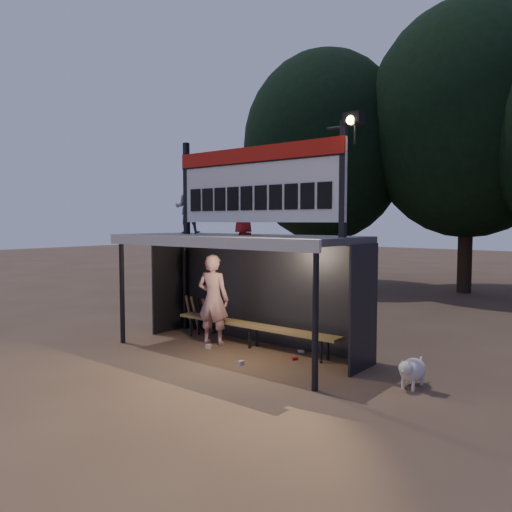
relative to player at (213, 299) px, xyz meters
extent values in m
plane|color=brown|center=(0.83, -0.24, -0.95)|extent=(80.00, 80.00, 0.00)
imported|color=silver|center=(0.00, 0.00, 0.00)|extent=(0.79, 0.63, 1.90)
imported|color=slate|center=(-0.71, -0.04, 1.94)|extent=(0.70, 0.68, 1.13)
imported|color=#B11B1C|center=(0.87, -0.04, 1.89)|extent=(0.61, 0.58, 1.05)
cube|color=#3E3E41|center=(0.83, -0.24, 1.31)|extent=(5.00, 2.00, 0.12)
cube|color=silver|center=(0.83, -1.26, 1.27)|extent=(5.10, 0.06, 0.20)
cylinder|color=black|center=(-1.57, -1.14, 0.15)|extent=(0.10, 0.10, 2.20)
cylinder|color=black|center=(3.23, -1.14, 0.15)|extent=(0.10, 0.10, 2.20)
cylinder|color=black|center=(-1.57, 0.66, 0.15)|extent=(0.10, 0.10, 2.20)
cylinder|color=black|center=(3.23, 0.66, 0.15)|extent=(0.10, 0.10, 2.20)
cube|color=black|center=(0.83, 0.76, 0.15)|extent=(5.00, 0.04, 2.20)
cube|color=black|center=(-1.67, 0.26, 0.15)|extent=(0.04, 1.00, 2.20)
cube|color=black|center=(3.33, 0.26, 0.15)|extent=(0.04, 1.00, 2.20)
cylinder|color=black|center=(0.83, 0.76, 1.20)|extent=(5.00, 0.06, 0.06)
cube|color=black|center=(-0.52, -0.24, 2.32)|extent=(0.10, 0.10, 1.90)
cube|color=black|center=(3.18, -0.24, 2.32)|extent=(0.10, 0.10, 1.90)
cube|color=silver|center=(1.33, -0.24, 2.32)|extent=(3.80, 0.08, 1.40)
cube|color=#B5180C|center=(1.33, -0.29, 2.88)|extent=(3.80, 0.04, 0.28)
cube|color=black|center=(1.33, -0.30, 2.73)|extent=(3.80, 0.02, 0.03)
cube|color=black|center=(-0.20, -0.29, 2.07)|extent=(0.27, 0.03, 0.45)
cube|color=black|center=(0.14, -0.29, 2.07)|extent=(0.27, 0.03, 0.45)
cube|color=black|center=(0.48, -0.29, 2.07)|extent=(0.27, 0.03, 0.45)
cube|color=black|center=(0.82, -0.29, 2.07)|extent=(0.27, 0.03, 0.45)
cube|color=black|center=(1.16, -0.29, 2.07)|extent=(0.27, 0.03, 0.45)
cube|color=black|center=(1.50, -0.29, 2.07)|extent=(0.27, 0.03, 0.45)
cube|color=black|center=(1.84, -0.29, 2.07)|extent=(0.27, 0.03, 0.45)
cube|color=black|center=(2.18, -0.29, 2.07)|extent=(0.27, 0.03, 0.45)
cube|color=black|center=(2.52, -0.29, 2.07)|extent=(0.27, 0.03, 0.45)
cube|color=black|center=(2.86, -0.29, 2.07)|extent=(0.27, 0.03, 0.45)
cylinder|color=black|center=(3.13, -0.24, 3.17)|extent=(0.50, 0.04, 0.04)
cylinder|color=black|center=(3.38, -0.24, 3.02)|extent=(0.04, 0.04, 0.30)
cube|color=black|center=(3.38, -0.29, 3.27)|extent=(0.30, 0.22, 0.18)
sphere|color=#FFD88C|center=(3.38, -0.38, 3.23)|extent=(0.14, 0.14, 0.14)
cube|color=olive|center=(0.83, 0.31, -0.50)|extent=(4.00, 0.35, 0.06)
cylinder|color=black|center=(-0.87, 0.19, -0.72)|extent=(0.05, 0.05, 0.45)
cylinder|color=black|center=(-0.87, 0.43, -0.72)|extent=(0.05, 0.05, 0.45)
cylinder|color=black|center=(0.83, 0.19, -0.72)|extent=(0.05, 0.05, 0.45)
cylinder|color=black|center=(0.83, 0.43, -0.72)|extent=(0.05, 0.05, 0.45)
cylinder|color=black|center=(2.53, 0.19, -0.72)|extent=(0.05, 0.05, 0.45)
cylinder|color=black|center=(2.53, 0.43, -0.72)|extent=(0.05, 0.05, 0.45)
cylinder|color=#312216|center=(-3.17, 9.76, 0.92)|extent=(0.50, 0.50, 3.74)
ellipsoid|color=black|center=(-3.17, 9.76, 4.58)|extent=(6.46, 6.46, 7.48)
cylinder|color=#312115|center=(1.83, 11.26, 1.14)|extent=(0.50, 0.50, 4.18)
ellipsoid|color=black|center=(1.83, 11.26, 5.23)|extent=(7.22, 7.22, 8.36)
ellipsoid|color=white|center=(4.33, -0.04, -0.68)|extent=(0.36, 0.58, 0.36)
sphere|color=white|center=(4.33, -0.32, -0.59)|extent=(0.22, 0.22, 0.22)
cone|color=silver|center=(4.33, -0.42, -0.61)|extent=(0.10, 0.10, 0.10)
cone|color=beige|center=(4.28, -0.34, -0.49)|extent=(0.06, 0.06, 0.07)
cone|color=beige|center=(4.38, -0.34, -0.49)|extent=(0.06, 0.06, 0.07)
cylinder|color=silver|center=(4.25, -0.22, -0.86)|extent=(0.05, 0.05, 0.18)
cylinder|color=silver|center=(4.41, -0.22, -0.86)|extent=(0.05, 0.05, 0.18)
cylinder|color=beige|center=(4.25, 0.14, -0.86)|extent=(0.05, 0.05, 0.18)
cylinder|color=beige|center=(4.41, 0.14, -0.86)|extent=(0.05, 0.05, 0.18)
cylinder|color=beige|center=(4.33, 0.26, -0.61)|extent=(0.04, 0.16, 0.14)
cylinder|color=olive|center=(-1.34, 0.58, -0.52)|extent=(0.09, 0.27, 0.84)
cylinder|color=#A3794C|center=(-1.14, 0.58, -0.52)|extent=(0.08, 0.30, 0.83)
cylinder|color=black|center=(-0.94, 0.58, -0.52)|extent=(0.07, 0.32, 0.83)
cylinder|color=#9B7B48|center=(-0.74, 0.58, -0.52)|extent=(0.09, 0.35, 0.82)
cube|color=#AC311D|center=(-0.98, 0.54, -0.91)|extent=(0.09, 0.11, 0.08)
cylinder|color=#ABACB0|center=(-0.70, 0.55, -0.91)|extent=(0.08, 0.13, 0.07)
cube|color=beige|center=(0.18, -0.34, -0.91)|extent=(0.10, 0.07, 0.08)
cylinder|color=red|center=(2.04, 0.05, -0.91)|extent=(0.11, 0.14, 0.07)
cube|color=#B6B6BB|center=(1.47, -0.83, -0.91)|extent=(0.08, 0.11, 0.08)
cylinder|color=beige|center=(1.87, 0.53, -0.91)|extent=(0.13, 0.10, 0.07)
camera|label=1|loc=(7.21, -7.53, 1.64)|focal=35.00mm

